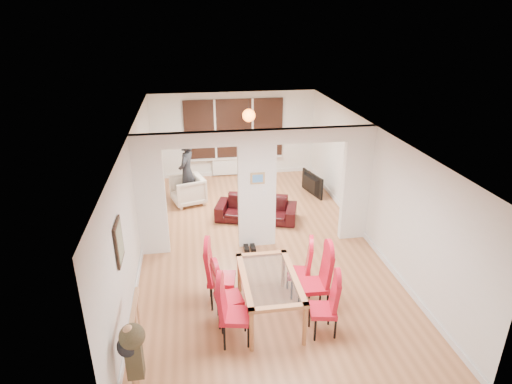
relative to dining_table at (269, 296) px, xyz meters
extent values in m
cube|color=#B37248|center=(0.18, 2.44, -0.38)|extent=(5.00, 9.00, 0.01)
cube|color=white|center=(0.18, 2.44, 0.92)|extent=(5.00, 0.18, 2.60)
cube|color=black|center=(0.18, 6.88, 1.12)|extent=(3.00, 0.08, 1.80)
cube|color=white|center=(0.18, 6.84, -0.08)|extent=(1.40, 0.08, 0.50)
sphere|color=orange|center=(0.48, 5.74, 1.77)|extent=(0.36, 0.36, 0.36)
cube|color=gray|center=(-2.29, 0.04, 1.22)|extent=(0.04, 0.52, 0.67)
cube|color=#4C8CD8|center=(0.18, 2.34, 1.22)|extent=(0.30, 0.03, 0.25)
imported|color=black|center=(0.36, 3.65, -0.10)|extent=(2.10, 1.31, 0.57)
imported|color=beige|center=(-1.30, 4.90, -0.01)|extent=(1.01, 1.02, 0.75)
imported|color=black|center=(-1.29, 4.91, 0.50)|extent=(0.75, 0.61, 1.77)
imported|color=black|center=(2.07, 5.00, -0.08)|extent=(1.06, 0.40, 0.61)
cylinder|color=#143F19|center=(0.17, 4.62, -0.02)|extent=(0.07, 0.07, 0.27)
imported|color=#321911|center=(0.27, 4.64, -0.13)|extent=(0.23, 0.23, 0.06)
camera|label=1|loc=(-1.13, -5.80, 4.38)|focal=30.00mm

